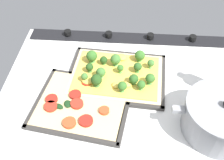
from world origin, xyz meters
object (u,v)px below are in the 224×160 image
object	(u,v)px
cooking_pot	(221,118)
baking_tray_back	(82,104)
baking_tray_front	(117,77)
broccoli_pizza	(116,73)
veggie_pizza_back	(80,104)

from	to	relation	value
cooking_pot	baking_tray_back	bearing A→B (deg)	-8.10
baking_tray_front	broccoli_pizza	distance (cm)	1.86
baking_tray_back	cooking_pot	size ratio (longest dim) A/B	1.14
baking_tray_front	broccoli_pizza	bearing A→B (deg)	-4.59
baking_tray_back	baking_tray_front	bearing A→B (deg)	-127.71
baking_tray_back	veggie_pizza_back	bearing A→B (deg)	37.17
broccoli_pizza	baking_tray_back	size ratio (longest dim) A/B	1.01
broccoli_pizza	baking_tray_back	distance (cm)	16.95
broccoli_pizza	baking_tray_front	bearing A→B (deg)	175.41
baking_tray_front	veggie_pizza_back	size ratio (longest dim) A/B	1.19
cooking_pot	broccoli_pizza	bearing A→B (deg)	-31.77
broccoli_pizza	baking_tray_back	world-z (taller)	broccoli_pizza
baking_tray_back	veggie_pizza_back	distance (cm)	0.98
baking_tray_front	broccoli_pizza	size ratio (longest dim) A/B	1.08
cooking_pot	baking_tray_front	bearing A→B (deg)	-31.81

